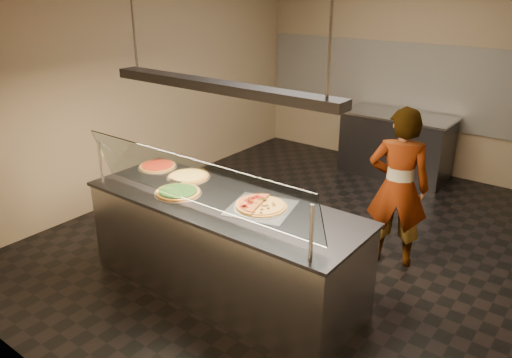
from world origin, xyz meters
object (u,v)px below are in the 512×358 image
Objects in this scene: worker at (398,188)px; sneeze_guard at (194,182)px; half_pizza_sausage at (271,209)px; pizza_spatula at (174,177)px; pizza_tomato at (158,166)px; prep_table at (396,145)px; heat_lamp_housing at (219,87)px; half_pizza_pepperoni at (252,201)px; pizza_spinach at (178,192)px; serving_counter at (223,247)px; perforated_tray at (261,207)px; pizza_cheese at (189,176)px.

sneeze_guard is at bearing 41.09° from worker.
pizza_spatula is at bearing -179.78° from half_pizza_sausage.
prep_table is at bearing 72.69° from pizza_tomato.
heat_lamp_housing is (0.70, -0.09, 0.99)m from pizza_spatula.
worker is at bearing 60.65° from half_pizza_pepperoni.
heat_lamp_housing is (-0.03, -3.89, 1.48)m from prep_table.
heat_lamp_housing reaches higher than prep_table.
pizza_spatula is (-0.70, 0.43, -0.27)m from sneeze_guard.
half_pizza_sausage is (0.47, 0.44, -0.27)m from sneeze_guard.
half_pizza_pepperoni reaches higher than half_pizza_sausage.
pizza_spinach is 1.10m from heat_lamp_housing.
worker reaches higher than pizza_spinach.
serving_counter is 0.57m from half_pizza_pepperoni.
serving_counter is 0.83m from sneeze_guard.
heat_lamp_housing reaches higher than half_pizza_pepperoni.
heat_lamp_housing reaches higher than pizza_spinach.
half_pizza_sausage is (0.47, 0.09, 0.49)m from serving_counter.
pizza_spinach is at bearing -164.73° from perforated_tray.
half_pizza_sausage is at bearing -7.07° from pizza_cheese.
pizza_spinach is at bearing 28.16° from worker.
perforated_tray is at bearing 14.98° from heat_lamp_housing.
sneeze_guard is 5.50× the size of pizza_spinach.
pizza_spinach is at bearing -37.54° from pizza_spatula.
worker reaches higher than pizza_spatula.
half_pizza_pepperoni is at bearing 179.22° from half_pizza_sausage.
pizza_tomato is 0.24× the size of worker.
worker is (2.14, 1.23, -0.12)m from pizza_tomato.
prep_table is at bearing -86.86° from worker.
half_pizza_sausage is 0.92m from pizza_spinach.
pizza_cheese is at bearing 172.38° from perforated_tray.
pizza_cheese is at bearing 160.18° from heat_lamp_housing.
half_pizza_pepperoni is at bearing -8.54° from pizza_cheese.
pizza_cheese is (-0.64, 0.57, -0.28)m from sneeze_guard.
sneeze_guard is 1.53× the size of prep_table.
worker is at bearing 47.51° from pizza_spinach.
worker reaches higher than pizza_tomato.
heat_lamp_housing is at bearing 35.70° from worker.
pizza_spatula is (-0.96, -0.01, -0.01)m from half_pizza_pepperoni.
pizza_tomato is at bearing 158.91° from pizza_spatula.
serving_counter is at bearing -7.21° from pizza_spatula.
pizza_tomato is at bearing 167.52° from heat_lamp_housing.
perforated_tray is 1.54m from worker.
heat_lamp_housing is (-0.36, -0.10, 1.01)m from perforated_tray.
pizza_spinach reaches higher than perforated_tray.
pizza_spinach is 1.03× the size of pizza_cheese.
worker is at bearing 36.71° from pizza_cheese.
serving_counter is 0.66m from pizza_spinach.
half_pizza_pepperoni is at bearing -86.64° from prep_table.
pizza_cheese is 1.21m from heat_lamp_housing.
half_pizza_pepperoni is 1.09× the size of pizza_spinach.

